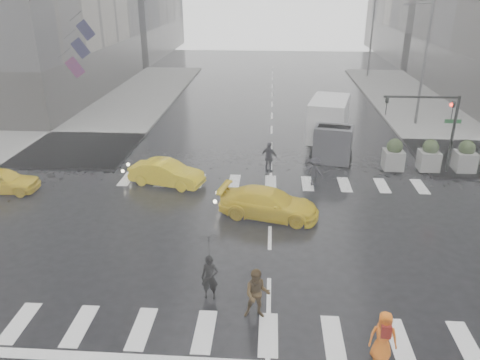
# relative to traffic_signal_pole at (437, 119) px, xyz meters

# --- Properties ---
(ground) EXTENTS (120.00, 120.00, 0.00)m
(ground) POSITION_rel_traffic_signal_pole_xyz_m (-9.01, -8.01, -3.22)
(ground) COLOR black
(ground) RESTS_ON ground
(sidewalk_nw) EXTENTS (35.00, 35.00, 0.15)m
(sidewalk_nw) POSITION_rel_traffic_signal_pole_xyz_m (-28.51, 9.49, -3.14)
(sidewalk_nw) COLOR slate
(sidewalk_nw) RESTS_ON ground
(road_markings) EXTENTS (18.00, 48.00, 0.01)m
(road_markings) POSITION_rel_traffic_signal_pole_xyz_m (-9.01, -8.01, -3.21)
(road_markings) COLOR silver
(road_markings) RESTS_ON ground
(traffic_signal_pole) EXTENTS (4.45, 0.42, 4.50)m
(traffic_signal_pole) POSITION_rel_traffic_signal_pole_xyz_m (0.00, 0.00, 0.00)
(traffic_signal_pole) COLOR black
(traffic_signal_pole) RESTS_ON ground
(street_lamp_near) EXTENTS (2.15, 0.22, 9.00)m
(street_lamp_near) POSITION_rel_traffic_signal_pole_xyz_m (1.86, 9.99, 1.73)
(street_lamp_near) COLOR #59595B
(street_lamp_near) RESTS_ON ground
(street_lamp_far) EXTENTS (2.15, 0.22, 9.00)m
(street_lamp_far) POSITION_rel_traffic_signal_pole_xyz_m (1.86, 29.99, 1.73)
(street_lamp_far) COLOR #59595B
(street_lamp_far) RESTS_ON ground
(planter_west) EXTENTS (1.10, 1.10, 1.80)m
(planter_west) POSITION_rel_traffic_signal_pole_xyz_m (-2.01, 0.19, -2.23)
(planter_west) COLOR slate
(planter_west) RESTS_ON ground
(planter_mid) EXTENTS (1.10, 1.10, 1.80)m
(planter_mid) POSITION_rel_traffic_signal_pole_xyz_m (-0.01, 0.19, -2.23)
(planter_mid) COLOR slate
(planter_mid) RESTS_ON ground
(planter_east) EXTENTS (1.10, 1.10, 1.80)m
(planter_east) POSITION_rel_traffic_signal_pole_xyz_m (1.99, 0.19, -2.23)
(planter_east) COLOR slate
(planter_east) RESTS_ON ground
(flag_cluster) EXTENTS (2.87, 3.06, 4.69)m
(flag_cluster) POSITION_rel_traffic_signal_pole_xyz_m (-24.09, 10.49, 2.42)
(flag_cluster) COLOR #59595B
(flag_cluster) RESTS_ON ground
(pedestrian_black) EXTENTS (1.00, 1.02, 2.43)m
(pedestrian_black) POSITION_rel_traffic_signal_pole_xyz_m (-11.04, -12.26, -1.59)
(pedestrian_black) COLOR black
(pedestrian_black) RESTS_ON ground
(pedestrian_brown) EXTENTS (0.88, 0.70, 1.77)m
(pedestrian_brown) POSITION_rel_traffic_signal_pole_xyz_m (-9.39, -13.17, -2.33)
(pedestrian_brown) COLOR #423017
(pedestrian_brown) RESTS_ON ground
(pedestrian_orange) EXTENTS (0.83, 0.57, 1.62)m
(pedestrian_orange) POSITION_rel_traffic_signal_pole_xyz_m (-5.75, -14.81, -2.40)
(pedestrian_orange) COLOR orange
(pedestrian_orange) RESTS_ON ground
(pedestrian_far_a) EXTENTS (1.25, 1.07, 1.82)m
(pedestrian_far_a) POSITION_rel_traffic_signal_pole_xyz_m (-9.12, -0.50, -2.31)
(pedestrian_far_a) COLOR black
(pedestrian_far_a) RESTS_ON ground
(pedestrian_far_b) EXTENTS (1.18, 1.03, 1.59)m
(pedestrian_far_b) POSITION_rel_traffic_signal_pole_xyz_m (-6.68, -2.23, -2.42)
(pedestrian_far_b) COLOR black
(pedestrian_far_b) RESTS_ON ground
(taxi_front) EXTENTS (3.81, 1.65, 1.28)m
(taxi_front) POSITION_rel_traffic_signal_pole_xyz_m (-22.95, -4.16, -2.58)
(taxi_front) COLOR yellow
(taxi_front) RESTS_ON ground
(taxi_mid) EXTENTS (4.25, 2.42, 1.33)m
(taxi_mid) POSITION_rel_traffic_signal_pole_xyz_m (-14.60, -2.64, -2.55)
(taxi_mid) COLOR yellow
(taxi_mid) RESTS_ON ground
(taxi_rear) EXTENTS (4.40, 2.72, 1.34)m
(taxi_rear) POSITION_rel_traffic_signal_pole_xyz_m (-9.08, -6.01, -2.54)
(taxi_rear) COLOR yellow
(taxi_rear) RESTS_ON ground
(box_truck) EXTENTS (2.26, 6.03, 3.20)m
(box_truck) POSITION_rel_traffic_signal_pole_xyz_m (-5.34, 3.56, -1.51)
(box_truck) COLOR silver
(box_truck) RESTS_ON ground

